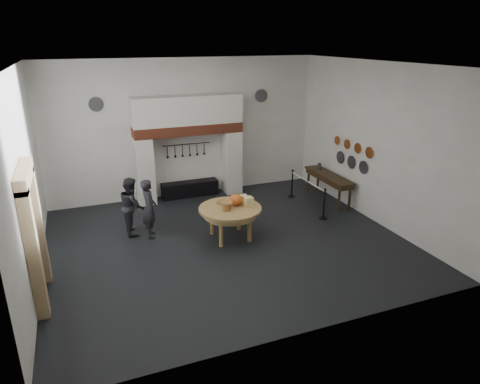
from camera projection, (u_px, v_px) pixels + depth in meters
name	position (u px, v px, depth m)	size (l,w,h in m)	color
floor	(227.00, 242.00, 11.30)	(9.00, 8.00, 0.02)	black
ceiling	(225.00, 64.00, 9.76)	(9.00, 8.00, 0.02)	silver
wall_back	(185.00, 129.00, 14.03)	(9.00, 0.02, 4.50)	white
wall_front	(307.00, 221.00, 7.03)	(9.00, 0.02, 4.50)	white
wall_left	(25.00, 181.00, 8.99)	(0.02, 8.00, 4.50)	white
wall_right	(376.00, 144.00, 12.07)	(0.02, 8.00, 4.50)	white
chimney_pier_left	(145.00, 171.00, 13.62)	(0.55, 0.70, 2.15)	silver
chimney_pier_right	(231.00, 162.00, 14.63)	(0.55, 0.70, 2.15)	silver
hearth_brick_band	(188.00, 129.00, 13.70)	(3.50, 0.72, 0.32)	#9E442B
chimney_hood	(187.00, 110.00, 13.49)	(3.50, 0.70, 0.90)	silver
iron_range	(190.00, 189.00, 14.47)	(1.90, 0.45, 0.50)	black
utensil_rail	(187.00, 144.00, 14.13)	(0.02, 0.02, 1.60)	black
door_recess	(31.00, 243.00, 8.47)	(0.04, 1.10, 2.50)	black
door_jamb_near	(34.00, 256.00, 7.87)	(0.22, 0.30, 2.60)	tan
door_jamb_far	(38.00, 226.00, 9.09)	(0.22, 0.30, 2.60)	tan
door_lintel	(24.00, 175.00, 8.02)	(0.22, 1.70, 0.30)	tan
wall_plaque	(35.00, 197.00, 9.93)	(0.05, 0.34, 0.44)	gold
work_table	(230.00, 209.00, 11.24)	(1.66, 1.66, 0.07)	tan
pumpkin	(236.00, 200.00, 11.33)	(0.36, 0.36, 0.31)	#CB4C1C
cheese_block_big	(248.00, 201.00, 11.31)	(0.22, 0.22, 0.24)	#F2EA90
cheese_block_small	(244.00, 198.00, 11.57)	(0.18, 0.18, 0.20)	#FDDE97
wicker_basket	(227.00, 206.00, 11.00)	(0.32, 0.32, 0.22)	#A26D3B
bread_loaf	(222.00, 201.00, 11.47)	(0.31, 0.18, 0.13)	#A26039
visitor_near	(149.00, 208.00, 11.34)	(0.59, 0.39, 1.62)	black
visitor_far	(132.00, 206.00, 11.56)	(0.77, 0.60, 1.59)	black
side_table	(329.00, 175.00, 13.83)	(0.55, 2.20, 0.06)	#322312
pewter_jug	(319.00, 166.00, 14.31)	(0.12, 0.12, 0.22)	#444549
copper_pan_a	(369.00, 153.00, 12.33)	(0.34, 0.34, 0.03)	#C6662D
copper_pan_b	(358.00, 148.00, 12.81)	(0.32, 0.32, 0.03)	#C6662D
copper_pan_c	(347.00, 144.00, 13.29)	(0.30, 0.30, 0.03)	#C6662D
copper_pan_d	(337.00, 140.00, 13.77)	(0.28, 0.28, 0.03)	#C6662D
pewter_plate_left	(363.00, 167.00, 12.68)	(0.40, 0.40, 0.03)	#4C4C51
pewter_plate_mid	(351.00, 162.00, 13.20)	(0.40, 0.40, 0.03)	#4C4C51
pewter_plate_right	(340.00, 157.00, 13.73)	(0.40, 0.40, 0.03)	#4C4C51
pewter_plate_back_left	(96.00, 104.00, 12.74)	(0.44, 0.44, 0.03)	#4C4C51
pewter_plate_back_right	(261.00, 96.00, 14.59)	(0.44, 0.44, 0.03)	#4C4C51
barrier_post_near	(324.00, 205.00, 12.57)	(0.05, 0.05, 0.90)	black
barrier_post_far	(292.00, 184.00, 14.32)	(0.05, 0.05, 0.90)	black
barrier_rope	(308.00, 182.00, 13.31)	(0.04, 0.04, 2.00)	white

